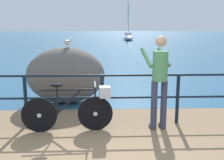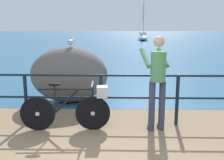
% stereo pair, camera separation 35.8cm
% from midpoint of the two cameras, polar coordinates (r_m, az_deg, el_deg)
% --- Properties ---
extents(ground_plane, '(120.00, 120.00, 0.10)m').
position_cam_midpoint_polar(ground_plane, '(23.45, 1.10, 6.58)').
color(ground_plane, '#846B4C').
extents(sea_surface, '(120.00, 90.00, 0.01)m').
position_cam_midpoint_polar(sea_surface, '(51.19, 1.36, 9.31)').
color(sea_surface, '#285B7F').
rests_on(sea_surface, ground_plane).
extents(promenade_railing, '(9.16, 0.07, 1.02)m').
position_cam_midpoint_polar(promenade_railing, '(5.35, -0.45, -2.79)').
color(promenade_railing, black).
rests_on(promenade_railing, ground_plane).
extents(bicycle, '(1.70, 0.48, 0.92)m').
position_cam_midpoint_polar(bicycle, '(5.11, -6.27, -5.61)').
color(bicycle, black).
rests_on(bicycle, ground_plane).
extents(person_at_railing, '(0.54, 0.67, 1.78)m').
position_cam_midpoint_polar(person_at_railing, '(5.08, 11.59, 0.24)').
color(person_at_railing, '#333851').
rests_on(person_at_railing, ground_plane).
extents(breakwater_boulder_main, '(1.99, 1.30, 1.42)m').
position_cam_midpoint_polar(breakwater_boulder_main, '(7.00, -7.65, 1.10)').
color(breakwater_boulder_main, '#605B56').
rests_on(breakwater_boulder_main, ground).
extents(seagull, '(0.22, 0.33, 0.23)m').
position_cam_midpoint_polar(seagull, '(6.90, -7.18, 8.09)').
color(seagull, gold).
rests_on(seagull, breakwater_boulder_main).
extents(sailboat, '(1.33, 4.41, 6.16)m').
position_cam_midpoint_polar(sailboat, '(36.60, 6.87, 9.47)').
color(sailboat, white).
rests_on(sailboat, sea_surface).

